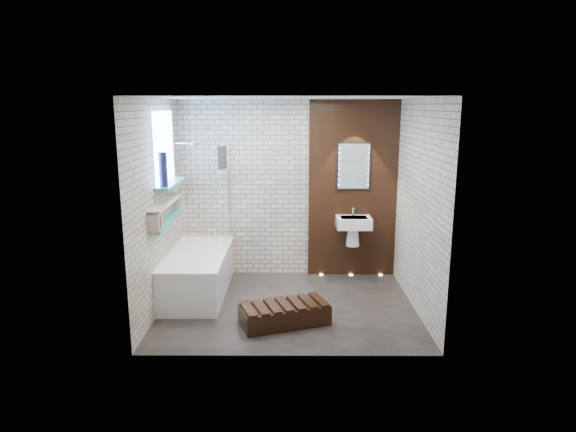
{
  "coord_description": "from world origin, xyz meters",
  "views": [
    {
      "loc": [
        0.02,
        -6.01,
        2.52
      ],
      "look_at": [
        0.0,
        0.15,
        1.15
      ],
      "focal_mm": 31.24,
      "sensor_mm": 36.0,
      "label": 1
    }
  ],
  "objects_px": {
    "bathtub": "(198,273)",
    "led_mirror": "(354,166)",
    "washbasin": "(353,227)",
    "bath_screen": "(226,195)",
    "walnut_step": "(284,315)"
  },
  "relations": [
    {
      "from": "led_mirror",
      "to": "walnut_step",
      "type": "xyz_separation_m",
      "value": [
        -0.99,
        -1.76,
        -1.54
      ]
    },
    {
      "from": "bathtub",
      "to": "walnut_step",
      "type": "distance_m",
      "value": 1.54
    },
    {
      "from": "washbasin",
      "to": "walnut_step",
      "type": "height_order",
      "value": "washbasin"
    },
    {
      "from": "bathtub",
      "to": "walnut_step",
      "type": "xyz_separation_m",
      "value": [
        1.19,
        -0.97,
        -0.18
      ]
    },
    {
      "from": "washbasin",
      "to": "walnut_step",
      "type": "xyz_separation_m",
      "value": [
        -0.99,
        -1.6,
        -0.68
      ]
    },
    {
      "from": "washbasin",
      "to": "led_mirror",
      "type": "relative_size",
      "value": 0.83
    },
    {
      "from": "walnut_step",
      "to": "bath_screen",
      "type": "bearing_deg",
      "value": 120.44
    },
    {
      "from": "washbasin",
      "to": "led_mirror",
      "type": "distance_m",
      "value": 0.88
    },
    {
      "from": "bathtub",
      "to": "washbasin",
      "type": "relative_size",
      "value": 3.0
    },
    {
      "from": "bath_screen",
      "to": "led_mirror",
      "type": "height_order",
      "value": "led_mirror"
    },
    {
      "from": "bathtub",
      "to": "led_mirror",
      "type": "height_order",
      "value": "led_mirror"
    },
    {
      "from": "led_mirror",
      "to": "walnut_step",
      "type": "height_order",
      "value": "led_mirror"
    },
    {
      "from": "bathtub",
      "to": "bath_screen",
      "type": "bearing_deg",
      "value": 51.1
    },
    {
      "from": "led_mirror",
      "to": "washbasin",
      "type": "bearing_deg",
      "value": -90.0
    },
    {
      "from": "washbasin",
      "to": "bath_screen",
      "type": "bearing_deg",
      "value": -174.22
    }
  ]
}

